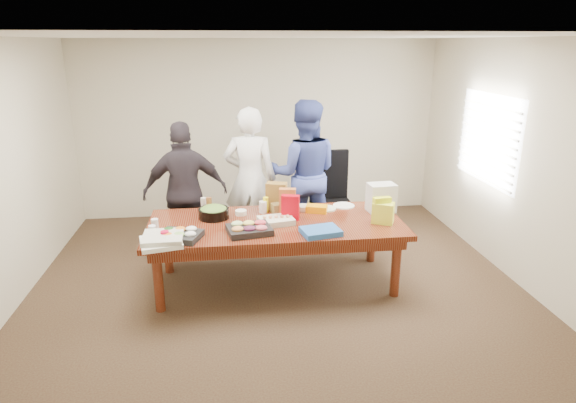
{
  "coord_description": "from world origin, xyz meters",
  "views": [
    {
      "loc": [
        -0.51,
        -5.03,
        2.65
      ],
      "look_at": [
        0.15,
        0.1,
        0.95
      ],
      "focal_mm": 30.45,
      "sensor_mm": 36.0,
      "label": 1
    }
  ],
  "objects": [
    {
      "name": "ranch_bottle",
      "position": [
        -0.8,
        0.44,
        0.84
      ],
      "size": [
        0.06,
        0.06,
        0.18
      ],
      "primitive_type": "cylinder",
      "rotation": [
        0.0,
        0.0,
        -0.02
      ],
      "color": "silver",
      "rests_on": "conference_table"
    },
    {
      "name": "mayo_jar",
      "position": [
        -0.12,
        0.34,
        0.82
      ],
      "size": [
        0.1,
        0.1,
        0.14
      ],
      "primitive_type": "cylinder",
      "rotation": [
        0.0,
        0.0,
        0.18
      ],
      "color": "white",
      "rests_on": "conference_table"
    },
    {
      "name": "grocery_bag_yellow",
      "position": [
        1.17,
        -0.17,
        0.86
      ],
      "size": [
        0.28,
        0.24,
        0.23
      ],
      "primitive_type": "cube",
      "rotation": [
        0.0,
        0.0,
        -0.46
      ],
      "color": "yellow",
      "rests_on": "conference_table"
    },
    {
      "name": "clear_cup_a",
      "position": [
        -1.3,
        -0.22,
        0.8
      ],
      "size": [
        0.09,
        0.09,
        0.1
      ],
      "primitive_type": "cylinder",
      "rotation": [
        0.0,
        0.0,
        -0.29
      ],
      "color": "white",
      "rests_on": "conference_table"
    },
    {
      "name": "chip_bag_red",
      "position": [
        0.17,
        0.06,
        0.89
      ],
      "size": [
        0.21,
        0.13,
        0.28
      ],
      "primitive_type": "cube",
      "rotation": [
        0.0,
        0.0,
        -0.29
      ],
      "color": "#C00212",
      "rests_on": "conference_table"
    },
    {
      "name": "dip_bowl_a",
      "position": [
        0.37,
        0.35,
        0.78
      ],
      "size": [
        0.17,
        0.17,
        0.06
      ],
      "primitive_type": "cylinder",
      "rotation": [
        0.0,
        0.0,
        -0.09
      ],
      "color": "beige",
      "rests_on": "conference_table"
    },
    {
      "name": "pizza_box_lower",
      "position": [
        -1.18,
        -0.48,
        0.77
      ],
      "size": [
        0.46,
        0.46,
        0.04
      ],
      "primitive_type": "cube",
      "rotation": [
        0.0,
        0.0,
        0.22
      ],
      "color": "white",
      "rests_on": "conference_table"
    },
    {
      "name": "wall_back",
      "position": [
        0.0,
        2.5,
        1.35
      ],
      "size": [
        5.5,
        0.04,
        2.7
      ],
      "primitive_type": "cube",
      "color": "beige",
      "rests_on": "floor"
    },
    {
      "name": "mustard_bottle",
      "position": [
        -0.08,
        0.36,
        0.84
      ],
      "size": [
        0.07,
        0.07,
        0.18
      ],
      "primitive_type": "cylinder",
      "rotation": [
        0.0,
        0.0,
        0.05
      ],
      "color": "yellow",
      "rests_on": "conference_table"
    },
    {
      "name": "kraft_bag",
      "position": [
        0.06,
        0.47,
        0.91
      ],
      "size": [
        0.27,
        0.2,
        0.32
      ],
      "primitive_type": "cube",
      "rotation": [
        0.0,
        0.0,
        -0.28
      ],
      "color": "brown",
      "rests_on": "conference_table"
    },
    {
      "name": "person_center",
      "position": [
        -0.22,
        1.13,
        0.94
      ],
      "size": [
        0.75,
        0.56,
        1.88
      ],
      "primitive_type": "imported",
      "rotation": [
        0.0,
        0.0,
        2.97
      ],
      "color": "white",
      "rests_on": "floor"
    },
    {
      "name": "window_panel",
      "position": [
        2.72,
        0.6,
        1.5
      ],
      "size": [
        0.03,
        1.4,
        1.1
      ],
      "primitive_type": "cube",
      "color": "white",
      "rests_on": "wall_right"
    },
    {
      "name": "red_cup",
      "position": [
        -1.15,
        -0.41,
        0.81
      ],
      "size": [
        0.09,
        0.09,
        0.11
      ],
      "primitive_type": "cylinder",
      "rotation": [
        0.0,
        0.0,
        0.04
      ],
      "color": "red",
      "rests_on": "conference_table"
    },
    {
      "name": "sheet_cake",
      "position": [
        -0.0,
        -0.04,
        0.78
      ],
      "size": [
        0.41,
        0.34,
        0.06
      ],
      "primitive_type": "cube",
      "rotation": [
        0.0,
        0.0,
        0.2
      ],
      "color": "silver",
      "rests_on": "conference_table"
    },
    {
      "name": "ceiling",
      "position": [
        0.0,
        0.0,
        2.71
      ],
      "size": [
        5.5,
        5.0,
        0.02
      ],
      "primitive_type": "cube",
      "color": "white",
      "rests_on": "wall_back"
    },
    {
      "name": "plate_a",
      "position": [
        0.87,
        0.44,
        0.76
      ],
      "size": [
        0.31,
        0.31,
        0.02
      ],
      "primitive_type": "cylinder",
      "rotation": [
        0.0,
        0.0,
        -0.21
      ],
      "color": "white",
      "rests_on": "conference_table"
    },
    {
      "name": "fruit_tray",
      "position": [
        -0.31,
        -0.29,
        0.78
      ],
      "size": [
        0.5,
        0.42,
        0.07
      ],
      "primitive_type": "cube",
      "rotation": [
        0.0,
        0.0,
        0.18
      ],
      "color": "black",
      "rests_on": "conference_table"
    },
    {
      "name": "veggie_tray",
      "position": [
        -1.01,
        -0.35,
        0.78
      ],
      "size": [
        0.5,
        0.44,
        0.06
      ],
      "primitive_type": "cube",
      "rotation": [
        0.0,
        0.0,
        -0.35
      ],
      "color": "black",
      "rests_on": "conference_table"
    },
    {
      "name": "salad_bowl",
      "position": [
        -0.68,
        0.22,
        0.81
      ],
      "size": [
        0.35,
        0.35,
        0.11
      ],
      "primitive_type": "cylinder",
      "rotation": [
        0.0,
        0.0,
        -0.01
      ],
      "color": "black",
      "rests_on": "conference_table"
    },
    {
      "name": "person_right",
      "position": [
        0.5,
        1.15,
        0.98
      ],
      "size": [
        1.04,
        0.87,
        1.96
      ],
      "primitive_type": "imported",
      "rotation": [
        0.0,
        0.0,
        3.0
      ],
      "color": "#3A4896",
      "rests_on": "floor"
    },
    {
      "name": "office_chair",
      "position": [
        0.87,
        1.02,
        0.61
      ],
      "size": [
        0.63,
        0.63,
        1.21
      ],
      "primitive_type": "cube",
      "rotation": [
        0.0,
        0.0,
        0.02
      ],
      "color": "black",
      "rests_on": "floor"
    },
    {
      "name": "clear_cup_b",
      "position": [
        -1.3,
        -0.02,
        0.8
      ],
      "size": [
        0.09,
        0.09,
        0.1
      ],
      "primitive_type": "cylinder",
      "rotation": [
        0.0,
        0.0,
        0.14
      ],
      "color": "white",
      "rests_on": "conference_table"
    },
    {
      "name": "dip_bowl_b",
      "position": [
        -0.37,
        0.29,
        0.78
      ],
      "size": [
        0.16,
        0.16,
        0.05
      ],
      "primitive_type": "cylinder",
      "rotation": [
        0.0,
        0.0,
        -0.25
      ],
      "color": "white",
      "rests_on": "conference_table"
    },
    {
      "name": "wall_right",
      "position": [
        2.75,
        0.0,
        1.35
      ],
      "size": [
        0.04,
        5.0,
        2.7
      ],
      "primitive_type": "cube",
      "color": "beige",
      "rests_on": "floor"
    },
    {
      "name": "chip_bag_yellow",
      "position": [
        1.15,
        -0.15,
        0.89
      ],
      "size": [
        0.2,
        0.1,
        0.29
      ],
      "primitive_type": "cube",
      "rotation": [
        0.0,
        0.0,
        0.11
      ],
      "color": "#E0EF19",
      "rests_on": "conference_table"
    },
    {
      "name": "conference_table",
      "position": [
        0.0,
        0.0,
        0.38
      ],
      "size": [
        2.8,
        1.2,
        0.75
      ],
      "primitive_type": "cube",
      "color": "#4C1C0F",
      "rests_on": "floor"
    },
    {
      "name": "chip_bag_orange",
      "position": [
        0.17,
        0.28,
        0.9
      ],
      "size": [
        0.2,
        0.12,
        0.3
      ],
      "primitive_type": "cube",
      "rotation": [
        0.0,
        0.0,
        -0.19
      ],
      "color": "#C1642B",
      "rests_on": "conference_table"
    },
    {
      "name": "wall_front",
      "position": [
        0.0,
        -2.5,
        1.35
      ],
      "size": [
        5.5,
        0.04,
        2.7
      ],
      "primitive_type": "cube",
      "color": "beige",
      "rests_on": "floor"
    },
    {
      "name": "grocery_bag_white",
      "position": [
        1.26,
        0.21,
        0.92
      ],
      "size": [
        0.33,
        0.24,
        0.33
      ],
      "primitive_type": "cube",
      "rotation": [
        0.0,
        0.0,
        0.08
      ],
      "color": "white",
      "rests_on": "conference_table"
    },
    {
      "name": "wall_left",
      "position": [
        -2.75,
        0.0,
        1.35
      ],
      "size": [
        0.04,
        5.0,
        2.7
      ],
      "primitive_type": "cube",
      "color": "beige",
      "rests_on": "floor"
    },
    {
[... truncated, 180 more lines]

